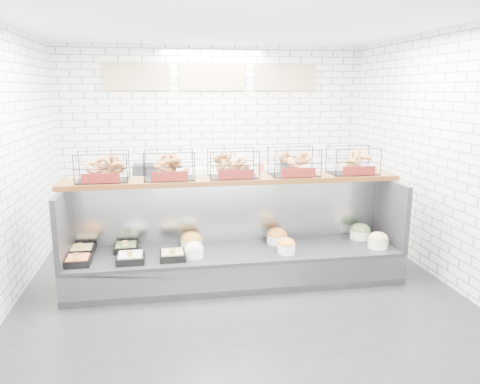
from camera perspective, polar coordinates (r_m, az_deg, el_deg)
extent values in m
plane|color=black|center=(5.59, 0.00, -11.98)|extent=(5.50, 5.50, 0.00)
cube|color=white|center=(7.86, -3.29, 6.49)|extent=(5.00, 0.02, 3.00)
cube|color=white|center=(6.08, 24.00, 3.71)|extent=(0.02, 5.50, 3.00)
cube|color=white|center=(5.14, 0.00, 20.17)|extent=(5.00, 5.50, 0.02)
cube|color=#D2B592|center=(7.75, -12.47, 13.55)|extent=(1.05, 0.03, 0.42)
cube|color=#D2B592|center=(7.79, -3.36, 13.80)|extent=(1.05, 0.03, 0.42)
cube|color=#D2B592|center=(8.00, 5.47, 13.73)|extent=(1.05, 0.03, 0.42)
cube|color=black|center=(5.78, -0.49, -8.96)|extent=(4.00, 0.90, 0.40)
cube|color=#93969B|center=(5.38, 0.24, -10.43)|extent=(4.00, 0.03, 0.28)
cube|color=#93969B|center=(5.98, -1.11, -2.18)|extent=(4.00, 0.08, 0.80)
cube|color=black|center=(5.65, -20.71, -3.89)|extent=(0.06, 0.90, 0.80)
cube|color=black|center=(6.20, 17.82, -2.27)|extent=(0.06, 0.90, 0.80)
cube|color=black|center=(5.54, -19.12, -7.98)|extent=(0.27, 0.27, 0.08)
cube|color=orange|center=(5.53, -19.15, -7.64)|extent=(0.23, 0.23, 0.04)
cube|color=gold|center=(5.43, -19.35, -7.43)|extent=(0.06, 0.01, 0.08)
cube|color=black|center=(5.87, -18.69, -6.81)|extent=(0.27, 0.27, 0.08)
cube|color=#F0D67A|center=(5.86, -18.72, -6.49)|extent=(0.23, 0.23, 0.04)
cube|color=gold|center=(5.75, -18.90, -6.27)|extent=(0.06, 0.01, 0.08)
cube|color=black|center=(5.47, -13.19, -7.89)|extent=(0.31, 0.31, 0.08)
cube|color=silver|center=(5.46, -13.21, -7.55)|extent=(0.26, 0.26, 0.04)
cube|color=gold|center=(5.34, -13.31, -7.38)|extent=(0.06, 0.01, 0.08)
cube|color=black|center=(5.82, -13.71, -6.67)|extent=(0.27, 0.27, 0.08)
cube|color=olive|center=(5.81, -13.73, -6.35)|extent=(0.23, 0.23, 0.04)
cube|color=gold|center=(5.70, -13.83, -6.13)|extent=(0.06, 0.01, 0.08)
cube|color=black|center=(5.46, -8.23, -7.70)|extent=(0.29, 0.29, 0.08)
cube|color=tan|center=(5.45, -8.24, -7.35)|extent=(0.24, 0.24, 0.04)
cube|color=gold|center=(5.34, -8.24, -7.16)|extent=(0.06, 0.01, 0.08)
cylinder|color=white|center=(5.49, -5.62, -7.37)|extent=(0.22, 0.22, 0.11)
ellipsoid|color=silver|center=(5.47, -5.64, -6.78)|extent=(0.22, 0.22, 0.15)
cylinder|color=white|center=(5.80, -5.92, -6.27)|extent=(0.26, 0.26, 0.11)
ellipsoid|color=orange|center=(5.78, -5.94, -5.70)|extent=(0.26, 0.26, 0.18)
cylinder|color=white|center=(5.62, 5.67, -6.89)|extent=(0.21, 0.21, 0.11)
ellipsoid|color=orange|center=(5.60, 5.68, -6.31)|extent=(0.21, 0.21, 0.15)
cylinder|color=white|center=(5.96, 4.53, -5.74)|extent=(0.26, 0.26, 0.11)
ellipsoid|color=#CA722A|center=(5.94, 4.54, -5.19)|extent=(0.25, 0.25, 0.18)
cylinder|color=white|center=(6.02, 16.46, -6.02)|extent=(0.25, 0.25, 0.11)
ellipsoid|color=tan|center=(6.01, 16.50, -5.48)|extent=(0.24, 0.24, 0.17)
cylinder|color=white|center=(6.33, 14.42, -5.01)|extent=(0.26, 0.26, 0.11)
ellipsoid|color=#5E8141|center=(6.31, 14.45, -4.49)|extent=(0.26, 0.26, 0.18)
cube|color=#47250F|center=(5.70, -0.85, 1.53)|extent=(4.10, 0.50, 0.06)
cube|color=black|center=(5.65, -16.44, 2.98)|extent=(0.60, 0.38, 0.34)
cube|color=#5B1210|center=(5.47, -16.62, 1.61)|extent=(0.42, 0.02, 0.11)
cube|color=black|center=(5.61, -8.64, 3.28)|extent=(0.60, 0.38, 0.34)
cube|color=#5B1210|center=(5.43, -8.57, 1.90)|extent=(0.42, 0.02, 0.11)
cube|color=black|center=(5.67, -0.86, 3.51)|extent=(0.60, 0.38, 0.34)
cube|color=#5B1210|center=(5.49, -0.54, 2.16)|extent=(0.42, 0.02, 0.11)
cube|color=black|center=(5.83, 6.63, 3.68)|extent=(0.60, 0.38, 0.34)
cube|color=#5B1210|center=(5.66, 7.16, 2.37)|extent=(0.42, 0.02, 0.11)
cube|color=black|center=(6.09, 13.60, 3.78)|extent=(0.60, 0.38, 0.34)
cube|color=#5B1210|center=(5.92, 14.31, 2.52)|extent=(0.42, 0.02, 0.11)
cube|color=#93969B|center=(7.72, -2.94, -1.53)|extent=(4.00, 0.60, 0.90)
cube|color=black|center=(7.60, -11.40, 2.41)|extent=(0.40, 0.30, 0.24)
cube|color=silver|center=(7.54, -6.00, 2.28)|extent=(0.35, 0.28, 0.18)
cylinder|color=#D14734|center=(7.73, 2.54, 2.73)|extent=(0.09, 0.09, 0.22)
cube|color=black|center=(7.89, 6.21, 3.16)|extent=(0.30, 0.30, 0.30)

